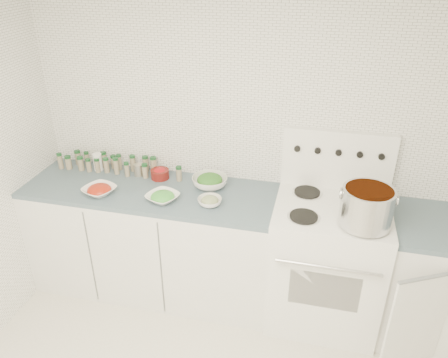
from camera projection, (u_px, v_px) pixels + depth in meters
The scene contains 12 objects.
room_walls at pixel (219, 212), 1.68m from camera, with size 3.54×3.04×2.52m.
counter_left at pixel (154, 239), 3.39m from camera, with size 1.85×0.62×0.90m.
stove at pixel (326, 259), 3.10m from camera, with size 0.76×0.70×1.36m.
stock_pot at pixel (367, 205), 2.64m from camera, with size 0.34×0.32×0.24m.
bowl_tomato at pixel (99, 190), 3.10m from camera, with size 0.28×0.28×0.07m.
bowl_snowpea at pixel (163, 197), 3.01m from camera, with size 0.28×0.28×0.07m.
bowl_broccoli at pixel (210, 181), 3.18m from camera, with size 0.32×0.32×0.10m.
bowl_zucchini at pixel (210, 201), 2.96m from camera, with size 0.18×0.18×0.07m.
bowl_pepper at pixel (160, 173), 3.31m from camera, with size 0.14×0.14×0.08m.
salt_canister at pixel (98, 162), 3.41m from camera, with size 0.07×0.07×0.14m, color white.
tin_can at pixel (139, 170), 3.34m from camera, with size 0.07×0.07×0.09m, color #A59A8C.
spice_cluster at pixel (112, 164), 3.40m from camera, with size 1.02×0.16×0.14m.
Camera 1 is at (0.35, -1.38, 2.46)m, focal length 35.00 mm.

